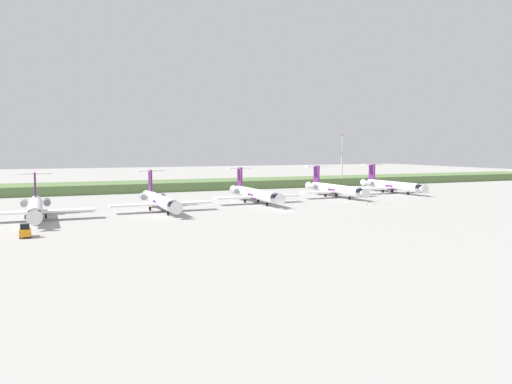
% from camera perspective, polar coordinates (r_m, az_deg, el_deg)
% --- Properties ---
extents(ground_plane, '(500.00, 500.00, 0.00)m').
position_cam_1_polar(ground_plane, '(142.21, -2.08, -0.78)').
color(ground_plane, '#9E9B96').
extents(grass_berm, '(320.00, 20.00, 2.97)m').
position_cam_1_polar(grass_berm, '(178.19, -6.51, 0.84)').
color(grass_berm, '#597542').
rests_on(grass_berm, ground).
extents(regional_jet_nearest, '(22.81, 31.00, 9.00)m').
position_cam_1_polar(regional_jet_nearest, '(109.32, -23.83, -1.61)').
color(regional_jet_nearest, white).
rests_on(regional_jet_nearest, ground).
extents(regional_jet_second, '(22.81, 31.00, 9.00)m').
position_cam_1_polar(regional_jet_second, '(116.25, -10.91, -0.90)').
color(regional_jet_second, white).
rests_on(regional_jet_second, ground).
extents(regional_jet_third, '(22.81, 31.00, 9.00)m').
position_cam_1_polar(regional_jet_third, '(130.86, -0.20, -0.16)').
color(regional_jet_third, white).
rests_on(regional_jet_third, ground).
extents(regional_jet_fourth, '(22.81, 31.00, 9.00)m').
position_cam_1_polar(regional_jet_fourth, '(148.37, 8.89, 0.39)').
color(regional_jet_fourth, white).
rests_on(regional_jet_fourth, ground).
extents(regional_jet_fifth, '(22.81, 31.00, 9.00)m').
position_cam_1_polar(regional_jet_fifth, '(166.66, 15.14, 0.77)').
color(regional_jet_fifth, white).
rests_on(regional_jet_fifth, ground).
extents(antenna_mast, '(4.40, 0.50, 19.54)m').
position_cam_1_polar(antenna_mast, '(196.19, 9.76, 3.13)').
color(antenna_mast, '#B2B2B7').
rests_on(antenna_mast, ground).
extents(baggage_tug, '(1.72, 3.20, 2.30)m').
position_cam_1_polar(baggage_tug, '(88.76, -24.79, -4.08)').
color(baggage_tug, orange).
rests_on(baggage_tug, ground).
extents(safety_cone_front_marker, '(0.44, 0.44, 0.55)m').
position_cam_1_polar(safety_cone_front_marker, '(129.16, 12.49, -1.36)').
color(safety_cone_front_marker, orange).
rests_on(safety_cone_front_marker, ground).
extents(safety_cone_mid_marker, '(0.44, 0.44, 0.55)m').
position_cam_1_polar(safety_cone_mid_marker, '(131.10, 13.26, -1.28)').
color(safety_cone_mid_marker, orange).
rests_on(safety_cone_mid_marker, ground).
extents(safety_cone_rear_marker, '(0.44, 0.44, 0.55)m').
position_cam_1_polar(safety_cone_rear_marker, '(133.71, 14.89, -1.20)').
color(safety_cone_rear_marker, orange).
rests_on(safety_cone_rear_marker, ground).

